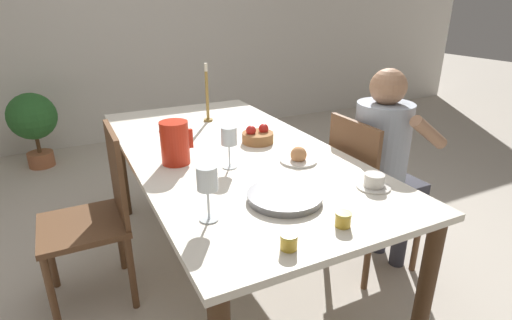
# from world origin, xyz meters

# --- Properties ---
(ground_plane) EXTENTS (20.00, 20.00, 0.00)m
(ground_plane) POSITION_xyz_m (0.00, 0.00, 0.00)
(ground_plane) COLOR beige
(wall_back) EXTENTS (10.00, 0.06, 2.60)m
(wall_back) POSITION_xyz_m (0.00, 2.81, 1.30)
(wall_back) COLOR silver
(wall_back) RESTS_ON ground_plane
(dining_table) EXTENTS (1.03, 2.07, 0.77)m
(dining_table) POSITION_xyz_m (0.00, 0.00, 0.68)
(dining_table) COLOR silver
(dining_table) RESTS_ON ground_plane
(chair_person_side) EXTENTS (0.42, 0.42, 0.93)m
(chair_person_side) POSITION_xyz_m (0.70, -0.31, 0.50)
(chair_person_side) COLOR brown
(chair_person_side) RESTS_ON ground_plane
(chair_opposite) EXTENTS (0.42, 0.42, 0.93)m
(chair_opposite) POSITION_xyz_m (-0.70, 0.12, 0.50)
(chair_opposite) COLOR brown
(chair_opposite) RESTS_ON ground_plane
(person_seated) EXTENTS (0.39, 0.41, 1.19)m
(person_seated) POSITION_xyz_m (0.79, -0.33, 0.71)
(person_seated) COLOR #33333D
(person_seated) RESTS_ON ground_plane
(red_pitcher) EXTENTS (0.16, 0.14, 0.21)m
(red_pitcher) POSITION_xyz_m (-0.31, -0.06, 0.87)
(red_pitcher) COLOR red
(red_pitcher) RESTS_ON dining_table
(wine_glass_water) EXTENTS (0.08, 0.08, 0.20)m
(wine_glass_water) POSITION_xyz_m (-0.10, -0.23, 0.92)
(wine_glass_water) COLOR white
(wine_glass_water) RESTS_ON dining_table
(wine_glass_juice) EXTENTS (0.08, 0.08, 0.21)m
(wine_glass_juice) POSITION_xyz_m (-0.36, -0.64, 0.92)
(wine_glass_juice) COLOR white
(wine_glass_juice) RESTS_ON dining_table
(teacup_near_person) EXTENTS (0.14, 0.14, 0.06)m
(teacup_near_person) POSITION_xyz_m (0.36, -0.70, 0.79)
(teacup_near_person) COLOR silver
(teacup_near_person) RESTS_ON dining_table
(serving_tray) EXTENTS (0.30, 0.30, 0.03)m
(serving_tray) POSITION_xyz_m (-0.03, -0.63, 0.78)
(serving_tray) COLOR gray
(serving_tray) RESTS_ON dining_table
(bread_plate) EXTENTS (0.18, 0.18, 0.08)m
(bread_plate) POSITION_xyz_m (0.23, -0.31, 0.79)
(bread_plate) COLOR silver
(bread_plate) RESTS_ON dining_table
(jam_jar_amber) EXTENTS (0.06, 0.06, 0.05)m
(jam_jar_amber) POSITION_xyz_m (-0.19, -0.93, 0.80)
(jam_jar_amber) COLOR gold
(jam_jar_amber) RESTS_ON dining_table
(jam_jar_red) EXTENTS (0.06, 0.06, 0.05)m
(jam_jar_red) POSITION_xyz_m (0.05, -0.90, 0.80)
(jam_jar_red) COLOR gold
(jam_jar_red) RESTS_ON dining_table
(fruit_bowl) EXTENTS (0.18, 0.18, 0.10)m
(fruit_bowl) POSITION_xyz_m (0.18, 0.04, 0.80)
(fruit_bowl) COLOR #9E6B3D
(fruit_bowl) RESTS_ON dining_table
(candlestick_tall) EXTENTS (0.06, 0.06, 0.38)m
(candlestick_tall) POSITION_xyz_m (0.08, 0.56, 0.92)
(candlestick_tall) COLOR olive
(candlestick_tall) RESTS_ON dining_table
(potted_plant) EXTENTS (0.44, 0.44, 0.72)m
(potted_plant) POSITION_xyz_m (-1.03, 2.31, 0.46)
(potted_plant) COLOR #A8603D
(potted_plant) RESTS_ON ground_plane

